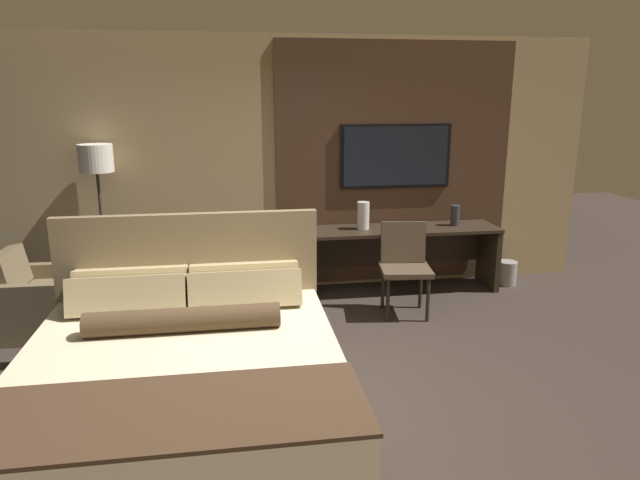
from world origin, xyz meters
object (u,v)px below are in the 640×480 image
Objects in this scene: vase_tall at (363,216)px; waste_bin at (507,273)px; floor_lamp at (97,171)px; book at (416,225)px; tv at (396,156)px; desk_chair at (404,259)px; desk at (399,246)px; bed at (184,379)px; vase_short at (455,215)px; armchair_by_window at (44,303)px.

vase_tall is 1.08× the size of waste_bin.
floor_lamp reaches higher than book.
tv is 1.38× the size of desk_chair.
floor_lamp is (-3.19, -0.18, -0.08)m from tv.
desk is 2.39× the size of desk_chair.
desk_chair is at bearing 41.49° from bed.
vase_short is (2.85, 2.49, 0.49)m from bed.
floor_lamp is (0.44, 0.68, 1.14)m from armchair_by_window.
vase_tall reaches higher than vase_short.
vase_tall is at bearing 120.88° from desk_chair.
vase_short reaches higher than book.
floor_lamp is 4.68m from waste_bin.
desk_chair is 0.78m from vase_tall.
armchair_by_window is at bearing -122.90° from floor_lamp.
vase_tall is at bearing 54.27° from bed.
floor_lamp reaches higher than waste_bin.
armchair_by_window is at bearing -173.32° from desk_chair.
waste_bin is at bearing 31.14° from desk_chair.
book is (0.34, 0.69, 0.19)m from desk_chair.
vase_short is at bearing -2.94° from book.
desk_chair is 1.16× the size of armchair_by_window.
vase_short is at bearing -21.26° from tv.
desk is (2.20, 2.50, 0.16)m from bed.
tv reaches higher than vase_short.
desk_chair is at bearing -99.02° from tv.
waste_bin is (4.50, -0.10, -1.28)m from floor_lamp.
vase_short reaches higher than armchair_by_window.
floor_lamp reaches higher than armchair_by_window.
bed is 9.73× the size of vase_short.
bed reaches higher than armchair_by_window.
bed is 2.82× the size of armchair_by_window.
desk_chair is 0.55× the size of floor_lamp.
desk_chair is 1.07m from vase_short.
desk is 7.85× the size of waste_bin.
tv is (0.00, 0.23, 0.98)m from desk.
book is (0.19, 0.01, 0.23)m from desk.
tv is 1.32m from desk_chair.
floor_lamp is at bearing -31.69° from armchair_by_window.
bed is 2.43× the size of desk_chair.
armchair_by_window is at bearing -169.46° from vase_tall.
vase_tall is 1.22× the size of book.
vase_tall is (2.76, -0.09, -0.53)m from floor_lamp.
armchair_by_window reaches higher than waste_bin.
tv reaches higher than floor_lamp.
desk is 9.57× the size of vase_short.
vase_short is at bearing -1.05° from floor_lamp.
waste_bin is at bearing -1.93° from desk.
armchair_by_window is (-3.63, -0.63, -0.24)m from desk.
floor_lamp is at bearing 173.98° from desk_chair.
vase_tall is at bearing -176.49° from book.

